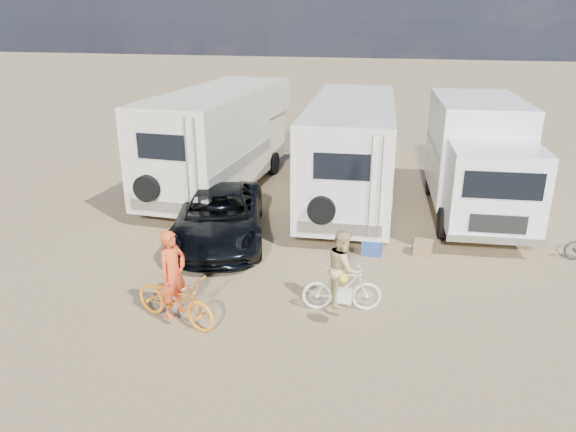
% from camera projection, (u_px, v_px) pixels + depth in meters
% --- Properties ---
extents(ground, '(140.00, 140.00, 0.00)m').
position_uv_depth(ground, '(325.00, 303.00, 11.72)').
color(ground, '#99815B').
rests_on(ground, ground).
extents(rv_main, '(3.07, 8.48, 3.33)m').
position_uv_depth(rv_main, '(351.00, 154.00, 17.38)').
color(rv_main, silver).
rests_on(rv_main, ground).
extents(rv_left, '(2.95, 8.29, 3.50)m').
position_uv_depth(rv_left, '(220.00, 142.00, 18.65)').
color(rv_left, beige).
rests_on(rv_left, ground).
extents(box_truck, '(3.00, 6.77, 3.47)m').
position_uv_depth(box_truck, '(479.00, 161.00, 16.20)').
color(box_truck, white).
rests_on(box_truck, ground).
extents(dark_suv, '(3.63, 5.51, 1.41)m').
position_uv_depth(dark_suv, '(219.00, 216.00, 14.79)').
color(dark_suv, black).
rests_on(dark_suv, ground).
extents(bike_man, '(2.11, 1.29, 1.05)m').
position_uv_depth(bike_man, '(175.00, 299.00, 10.84)').
color(bike_man, orange).
rests_on(bike_man, ground).
extents(bike_woman, '(1.74, 0.78, 1.01)m').
position_uv_depth(bike_woman, '(342.00, 288.00, 11.29)').
color(bike_woman, beige).
rests_on(bike_woman, ground).
extents(rider_man, '(0.62, 0.76, 1.81)m').
position_uv_depth(rider_man, '(174.00, 282.00, 10.71)').
color(rider_man, '#E14D22').
rests_on(rider_man, ground).
extents(rider_woman, '(0.75, 0.89, 1.62)m').
position_uv_depth(rider_woman, '(342.00, 275.00, 11.18)').
color(rider_woman, tan).
rests_on(rider_woman, ground).
extents(cooler, '(0.51, 0.38, 0.41)m').
position_uv_depth(cooler, '(372.00, 247.00, 14.04)').
color(cooler, navy).
rests_on(cooler, ground).
extents(crate, '(0.52, 0.52, 0.37)m').
position_uv_depth(crate, '(423.00, 248.00, 14.03)').
color(crate, olive).
rests_on(crate, ground).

